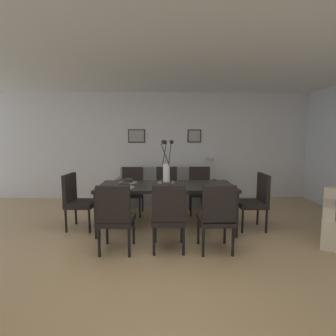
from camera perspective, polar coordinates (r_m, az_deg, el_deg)
The scene contains 26 objects.
ground_plane at distance 3.22m, azimuth -1.81°, elevation -20.80°, with size 9.00×9.00×0.00m, color tan.
back_wall_panel at distance 6.10m, azimuth -1.42°, elevation 5.14°, with size 9.00×0.10×2.60m, color silver.
ceiling_panel at distance 3.44m, azimuth -1.89°, elevation 26.34°, with size 9.00×7.20×0.08m, color white.
dining_table at distance 4.01m, azimuth -0.38°, elevation -4.94°, with size 2.20×0.90×0.74m.
dining_chair_near_left at distance 3.28m, azimuth -12.21°, elevation -10.76°, with size 0.45×0.45×0.92m.
dining_chair_near_right at distance 4.90m, azimuth -8.43°, elevation -4.70°, with size 0.46×0.46×0.92m.
dining_chair_far_left at distance 3.24m, azimuth 0.16°, elevation -10.78°, with size 0.44×0.44×0.92m.
dining_chair_far_right at distance 4.91m, azimuth -0.23°, elevation -4.62°, with size 0.46×0.46×0.92m.
dining_chair_mid_left at distance 3.28m, azimuth 11.33°, elevation -10.73°, with size 0.45×0.45×0.92m.
dining_chair_mid_right at distance 4.95m, azimuth 7.44°, elevation -4.58°, with size 0.46×0.46×0.92m.
dining_chair_head_west at distance 4.32m, azimuth -20.58°, elevation -6.68°, with size 0.46×0.46×0.92m.
dining_chair_head_east at distance 4.29m, azimuth 19.91°, elevation -6.75°, with size 0.45×0.45×0.92m.
centerpiece_vase at distance 3.95m, azimuth -0.38°, elevation 0.06°, with size 0.21×0.23×0.73m.
placemat_near_left at distance 3.85m, azimuth -10.26°, elevation -4.47°, with size 0.32×0.32×0.01m, color #7F705B.
bowl_near_left at distance 3.84m, azimuth -10.28°, elevation -3.93°, with size 0.17×0.17×0.07m.
placemat_near_right at distance 4.24m, azimuth -9.39°, elevation -3.38°, with size 0.32×0.32×0.01m, color #7F705B.
bowl_near_right at distance 4.23m, azimuth -9.40°, elevation -2.89°, with size 0.17×0.17×0.07m.
placemat_far_left at distance 3.80m, azimuth -0.35°, elevation -4.51°, with size 0.32×0.32×0.01m, color #7F705B.
bowl_far_left at distance 3.79m, azimuth -0.35°, elevation -3.96°, with size 0.17×0.17×0.07m.
placemat_far_right at distance 4.19m, azimuth -0.41°, elevation -3.40°, with size 0.32×0.32×0.01m, color #7F705B.
bowl_far_right at distance 4.19m, azimuth -0.41°, elevation -2.90°, with size 0.17×0.17×0.07m.
sofa at distance 5.68m, azimuth -2.20°, elevation -5.40°, with size 1.83×0.84×0.80m.
side_table at distance 5.82m, azimuth 9.65°, elevation -5.38°, with size 0.36×0.36×0.52m, color black.
table_lamp at distance 5.72m, azimuth 9.79°, elevation 0.83°, with size 0.22×0.22×0.51m.
framed_picture_left at distance 6.06m, azimuth -7.39°, elevation 7.45°, with size 0.41×0.03×0.32m.
framed_picture_center at distance 6.07m, azimuth 6.18°, elevation 7.46°, with size 0.33×0.03×0.32m.
Camera 1 is at (0.05, -2.85, 1.51)m, focal length 26.02 mm.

